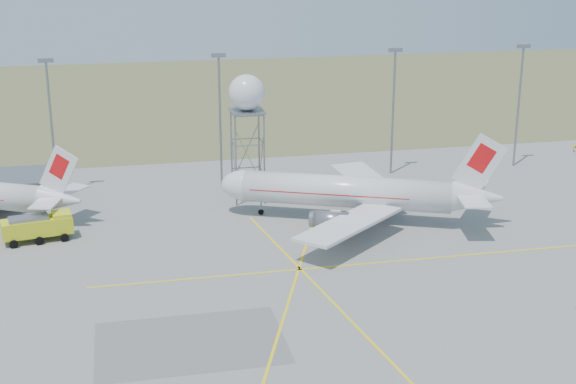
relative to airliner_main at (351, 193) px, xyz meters
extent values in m
cube|color=brown|center=(-4.92, 94.77, -3.99)|extent=(400.00, 120.00, 0.03)
cylinder|color=slate|center=(-39.92, 20.77, 5.99)|extent=(0.36, 0.36, 20.00)
cube|color=slate|center=(-39.92, 20.77, 16.19)|extent=(2.20, 0.50, 0.60)
cylinder|color=slate|center=(-14.92, 20.77, 5.99)|extent=(0.36, 0.36, 20.00)
cube|color=slate|center=(-14.92, 20.77, 16.19)|extent=(2.20, 0.50, 0.60)
cylinder|color=slate|center=(13.08, 20.77, 5.99)|extent=(0.36, 0.36, 20.00)
cube|color=slate|center=(13.08, 20.77, 16.19)|extent=(2.20, 0.50, 0.60)
cylinder|color=slate|center=(35.08, 20.77, 5.99)|extent=(0.36, 0.36, 20.00)
cube|color=slate|center=(35.08, 20.77, 16.19)|extent=(2.20, 0.50, 0.60)
cylinder|color=black|center=(50.08, 26.77, -3.61)|extent=(0.10, 0.10, 0.80)
cylinder|color=silver|center=(-0.60, 0.26, 0.11)|extent=(27.56, 15.25, 4.34)
ellipsoid|color=silver|center=(-13.52, 5.90, 0.11)|extent=(8.09, 6.75, 4.34)
cube|color=black|center=(-14.71, 6.42, 0.76)|extent=(2.46, 2.84, 1.06)
cone|color=silver|center=(15.29, -6.67, 0.44)|extent=(7.69, 6.58, 4.34)
cube|color=silver|center=(15.29, -6.67, 4.99)|extent=(6.49, 3.08, 8.15)
cube|color=red|center=(15.49, -6.76, 5.75)|extent=(3.57, 1.83, 4.18)
cube|color=silver|center=(16.18, -3.28, 0.98)|extent=(5.56, 6.85, 0.20)
cube|color=silver|center=(13.41, -9.64, 0.98)|extent=(5.56, 6.85, 0.20)
cube|color=silver|center=(4.79, 8.55, -0.97)|extent=(5.93, 17.55, 0.39)
cube|color=silver|center=(-3.02, -9.33, -0.97)|extent=(16.58, 15.21, 0.39)
cylinder|color=slate|center=(0.92, 6.46, -1.95)|extent=(5.17, 4.11, 2.49)
cylinder|color=slate|center=(-4.11, -5.06, -1.95)|extent=(5.17, 4.11, 2.49)
cube|color=red|center=(-2.59, 1.13, 0.22)|extent=(21.62, 12.68, 0.13)
cylinder|color=black|center=(-11.53, 5.03, -3.52)|extent=(1.00, 1.00, 0.98)
cube|color=black|center=(1.38, -0.60, -3.52)|extent=(3.59, 6.39, 0.98)
cylinder|color=slate|center=(1.38, -0.60, -3.03)|extent=(0.34, 0.34, 1.95)
cone|color=silver|center=(-38.34, 5.70, -0.17)|extent=(6.71, 5.90, 3.75)
cube|color=silver|center=(-38.34, 5.70, 3.77)|extent=(5.46, 3.00, 7.05)
cube|color=red|center=(-38.17, 5.62, 4.42)|extent=(3.01, 1.76, 3.61)
cube|color=silver|center=(-37.38, 8.58, 0.30)|extent=(5.02, 5.95, 0.17)
cube|color=silver|center=(-40.13, 3.26, 0.30)|extent=(5.02, 5.95, 0.17)
cube|color=silver|center=(-46.55, 19.42, -1.38)|extent=(4.83, 15.08, 0.34)
cylinder|color=slate|center=(-14.26, 9.69, 2.70)|extent=(0.25, 0.25, 13.40)
cylinder|color=slate|center=(-10.13, 9.69, 2.70)|extent=(0.25, 0.25, 13.40)
cylinder|color=slate|center=(-10.13, 13.81, 2.70)|extent=(0.25, 0.25, 13.40)
cylinder|color=slate|center=(-14.26, 13.81, 2.70)|extent=(0.25, 0.25, 13.40)
cube|color=slate|center=(-12.19, 11.75, 9.40)|extent=(4.72, 4.72, 0.26)
sphere|color=silver|center=(-12.19, 11.75, 12.08)|extent=(5.16, 5.16, 5.16)
cube|color=yellow|center=(-41.24, 1.02, -2.07)|extent=(9.06, 4.32, 2.12)
cube|color=yellow|center=(-38.20, 1.54, -1.21)|extent=(2.74, 3.06, 1.35)
cube|color=black|center=(-37.53, 1.65, -1.11)|extent=(0.52, 2.49, 0.97)
cube|color=slate|center=(-42.20, 0.86, -0.82)|extent=(5.15, 3.10, 0.39)
camera|label=1|loc=(-30.43, -99.42, 32.98)|focal=50.00mm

